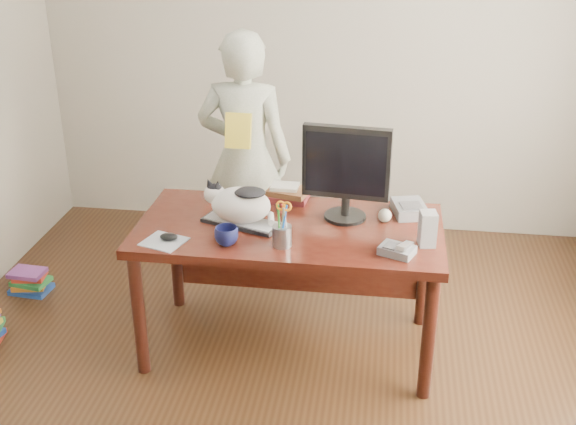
# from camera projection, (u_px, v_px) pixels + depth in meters

# --- Properties ---
(room) EXTENTS (4.50, 4.50, 4.50)m
(room) POSITION_uv_depth(u_px,v_px,m) (269.00, 158.00, 2.99)
(room) COLOR black
(room) RESTS_ON ground
(desk) EXTENTS (1.60, 0.80, 0.75)m
(desk) POSITION_uv_depth(u_px,v_px,m) (291.00, 244.00, 3.91)
(desk) COLOR black
(desk) RESTS_ON ground
(keyboard) EXTENTS (0.44, 0.28, 0.02)m
(keyboard) POSITION_uv_depth(u_px,v_px,m) (241.00, 222.00, 3.80)
(keyboard) COLOR black
(keyboard) RESTS_ON desk
(cat) EXTENTS (0.40, 0.29, 0.23)m
(cat) POSITION_uv_depth(u_px,v_px,m) (239.00, 203.00, 3.75)
(cat) COLOR white
(cat) RESTS_ON keyboard
(monitor) EXTENTS (0.46, 0.25, 0.52)m
(monitor) POSITION_uv_depth(u_px,v_px,m) (346.00, 168.00, 3.73)
(monitor) COLOR black
(monitor) RESTS_ON desk
(pen_cup) EXTENTS (0.11, 0.11, 0.24)m
(pen_cup) POSITION_uv_depth(u_px,v_px,m) (282.00, 233.00, 3.55)
(pen_cup) COLOR gray
(pen_cup) RESTS_ON desk
(mousepad) EXTENTS (0.24, 0.23, 0.00)m
(mousepad) POSITION_uv_depth(u_px,v_px,m) (164.00, 242.00, 3.61)
(mousepad) COLOR #A3A7AF
(mousepad) RESTS_ON desk
(mouse) EXTENTS (0.10, 0.08, 0.04)m
(mouse) POSITION_uv_depth(u_px,v_px,m) (169.00, 237.00, 3.62)
(mouse) COLOR black
(mouse) RESTS_ON mousepad
(coffee_mug) EXTENTS (0.16, 0.16, 0.09)m
(coffee_mug) POSITION_uv_depth(u_px,v_px,m) (226.00, 236.00, 3.57)
(coffee_mug) COLOR #0D1036
(coffee_mug) RESTS_ON desk
(phone) EXTENTS (0.19, 0.17, 0.07)m
(phone) POSITION_uv_depth(u_px,v_px,m) (398.00, 250.00, 3.48)
(phone) COLOR #5E5E63
(phone) RESTS_ON desk
(speaker) EXTENTS (0.09, 0.10, 0.18)m
(speaker) POSITION_uv_depth(u_px,v_px,m) (428.00, 229.00, 3.55)
(speaker) COLOR gray
(speaker) RESTS_ON desk
(baseball) EXTENTS (0.07, 0.07, 0.07)m
(baseball) POSITION_uv_depth(u_px,v_px,m) (385.00, 216.00, 3.81)
(baseball) COLOR beige
(baseball) RESTS_ON desk
(book_stack) EXTENTS (0.26, 0.21, 0.09)m
(book_stack) POSITION_uv_depth(u_px,v_px,m) (287.00, 193.00, 4.07)
(book_stack) COLOR #501518
(book_stack) RESTS_ON desk
(calculator) EXTENTS (0.21, 0.25, 0.07)m
(calculator) POSITION_uv_depth(u_px,v_px,m) (409.00, 209.00, 3.90)
(calculator) COLOR #5E5E63
(calculator) RESTS_ON desk
(person) EXTENTS (0.60, 0.40, 1.62)m
(person) POSITION_uv_depth(u_px,v_px,m) (245.00, 159.00, 4.52)
(person) COLOR silver
(person) RESTS_ON ground
(held_book) EXTENTS (0.16, 0.10, 0.21)m
(held_book) POSITION_uv_depth(u_px,v_px,m) (238.00, 131.00, 4.27)
(held_book) COLOR yellow
(held_book) RESTS_ON person
(book_pile_b) EXTENTS (0.26, 0.20, 0.15)m
(book_pile_b) POSITION_uv_depth(u_px,v_px,m) (30.00, 281.00, 4.60)
(book_pile_b) COLOR #1A409D
(book_pile_b) RESTS_ON ground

